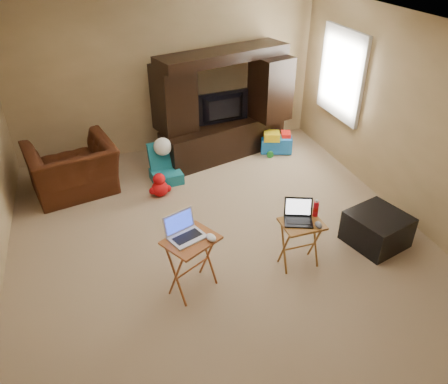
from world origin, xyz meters
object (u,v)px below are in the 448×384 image
object	(u,v)px
entertainment_center	(224,106)
laptop_right	(299,213)
recliner	(73,169)
laptop_left	(187,229)
ottoman	(377,229)
water_bottle	(316,209)
push_toy	(276,142)
tray_table_right	(300,244)
plush_toy	(160,185)
tray_table_left	(192,265)
television	(225,109)
child_rocker	(165,164)
mouse_left	(211,238)
mouse_right	(319,225)

from	to	relation	value
entertainment_center	laptop_right	xyz separation A→B (m)	(-0.09, -2.87, -0.17)
recliner	laptop_left	bearing A→B (deg)	101.77
ottoman	water_bottle	xyz separation A→B (m)	(-0.88, 0.01, 0.47)
entertainment_center	push_toy	bearing A→B (deg)	-27.30
laptop_left	tray_table_right	bearing A→B (deg)	-22.21
plush_toy	recliner	bearing A→B (deg)	156.56
recliner	tray_table_left	size ratio (longest dim) A/B	1.72
recliner	television	bearing A→B (deg)	177.10
child_rocker	tray_table_right	distance (m)	2.56
push_toy	tray_table_right	distance (m)	2.87
child_rocker	push_toy	bearing A→B (deg)	5.56
mouse_left	mouse_right	world-z (taller)	mouse_left
mouse_left	mouse_right	size ratio (longest dim) A/B	1.14
entertainment_center	recliner	size ratio (longest dim) A/B	1.86
television	ottoman	distance (m)	3.03
recliner	tray_table_left	distance (m)	2.70
recliner	mouse_left	bearing A→B (deg)	105.00
television	water_bottle	size ratio (longest dim) A/B	4.94
laptop_right	entertainment_center	bearing A→B (deg)	109.93
child_rocker	ottoman	distance (m)	3.11
recliner	laptop_right	size ratio (longest dim) A/B	3.77
laptop_left	laptop_right	distance (m)	1.24
water_bottle	television	bearing A→B (deg)	92.98
laptop_left	laptop_right	xyz separation A→B (m)	(1.24, -0.00, -0.08)
tray_table_left	water_bottle	xyz separation A→B (m)	(1.45, 0.09, 0.34)
laptop_left	mouse_left	world-z (taller)	laptop_left
mouse_right	tray_table_right	bearing A→B (deg)	137.29
laptop_left	tray_table_left	bearing A→B (deg)	-66.12
entertainment_center	television	distance (m)	0.06
tray_table_left	mouse_left	bearing A→B (deg)	-48.81
plush_toy	push_toy	distance (m)	2.28
television	mouse_right	bearing A→B (deg)	85.59
entertainment_center	recliner	xyz separation A→B (m)	(-2.41, -0.44, -0.50)
ottoman	tray_table_left	world-z (taller)	tray_table_left
laptop_right	recliner	bearing A→B (deg)	155.40
laptop_right	child_rocker	bearing A→B (deg)	135.25
plush_toy	mouse_right	bearing A→B (deg)	-56.99
child_rocker	laptop_right	distance (m)	2.56
plush_toy	laptop_right	xyz separation A→B (m)	(1.18, -1.94, 0.52)
recliner	laptop_right	distance (m)	3.38
entertainment_center	laptop_left	xyz separation A→B (m)	(-1.33, -2.87, -0.09)
plush_toy	tray_table_left	world-z (taller)	tray_table_left
push_toy	tray_table_left	distance (m)	3.49
television	laptop_right	world-z (taller)	television
ottoman	television	bearing A→B (deg)	110.26
mouse_left	laptop_left	bearing A→B (deg)	155.56
tray_table_left	laptop_left	bearing A→B (deg)	106.42
laptop_right	tray_table_right	bearing A→B (deg)	-4.80
entertainment_center	tray_table_left	world-z (taller)	entertainment_center
laptop_left	recliner	bearing A→B (deg)	92.86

